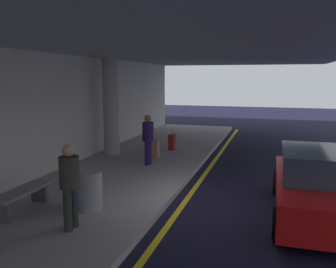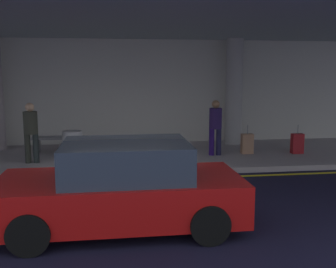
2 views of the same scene
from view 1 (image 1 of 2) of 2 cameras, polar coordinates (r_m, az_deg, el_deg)
name	(u,v)px [view 1 (image 1 of 2)]	position (r m, az deg, el deg)	size (l,w,h in m)	color
ground_plane	(212,205)	(8.86, 7.12, -11.25)	(60.00, 60.00, 0.00)	black
sidewalk	(97,191)	(9.79, -11.29, -8.90)	(26.00, 4.20, 0.15)	#9D9396
lane_stripe_yellow	(185,202)	(8.99, 2.68, -10.86)	(26.00, 0.14, 0.01)	yellow
support_column_right_mid	(111,107)	(13.59, -9.12, 4.36)	(0.59, 0.59, 3.65)	#9A9898
ceiling_overhang	(110,41)	(9.14, -9.20, 14.51)	(28.00, 13.20, 0.30)	#8C9CA1
terminal_back_wall	(22,120)	(10.64, -22.39, 2.09)	(26.00, 0.30, 3.80)	#BBB7AF
car_red	(319,186)	(8.53, 23.05, -7.69)	(4.10, 1.92, 1.50)	#AF1110
traveler_with_luggage	(148,136)	(11.93, -3.22, -0.36)	(0.38, 0.38, 1.68)	#200D51
person_waiting_for_ride	(70,181)	(7.09, -15.48, -7.25)	(0.38, 0.38, 1.68)	#262922
suitcase_upright_primary	(156,149)	(13.05, -2.00, -2.45)	(0.36, 0.22, 0.90)	#93694E
suitcase_upright_secondary	(172,142)	(14.46, 0.63, -1.30)	(0.36, 0.22, 0.90)	maroon
bench_metal	(21,196)	(8.53, -22.44, -9.13)	(1.60, 0.50, 0.48)	slate
trash_bin_steel	(90,190)	(8.24, -12.40, -8.75)	(0.56, 0.56, 0.85)	gray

